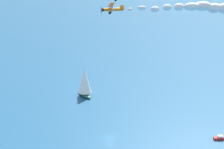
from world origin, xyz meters
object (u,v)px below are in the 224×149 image
Objects in this scene: biplane_lead at (111,9)px; wingwalker_lead at (111,2)px; motorboat_inshore at (224,138)px; sailboat_outer_ring_a at (85,83)px.

biplane_lead is 3.91× the size of wingwalker_lead.
wingwalker_lead is (0.40, -0.53, 2.09)m from biplane_lead.
sailboat_outer_ring_a reaches higher than motorboat_inshore.
motorboat_inshore is at bearing -143.80° from wingwalker_lead.
wingwalker_lead reaches higher than motorboat_inshore.
motorboat_inshore is 60.46m from wingwalker_lead.
motorboat_inshore is at bearing 166.85° from sailboat_outer_ring_a.
biplane_lead reaches higher than sailboat_outer_ring_a.
biplane_lead reaches higher than motorboat_inshore.
biplane_lead is at bearing 130.35° from sailboat_outer_ring_a.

